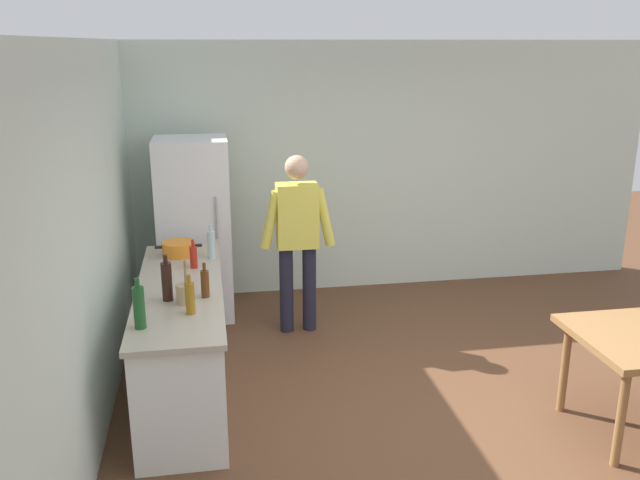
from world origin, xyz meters
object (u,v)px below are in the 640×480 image
(bottle_wine_dark, at_px, (167,281))
(bottle_water_clear, at_px, (211,244))
(bottle_beer_brown, at_px, (205,283))
(bottle_oil_amber, at_px, (190,298))
(cooking_pot, at_px, (179,249))
(utensil_jar, at_px, (184,293))
(person, at_px, (297,233))
(bottle_wine_green, at_px, (139,307))
(bottle_sauce_red, at_px, (194,257))
(refrigerator, at_px, (194,230))

(bottle_wine_dark, distance_m, bottle_water_clear, 0.98)
(bottle_beer_brown, bearing_deg, bottle_oil_amber, -109.04)
(cooking_pot, distance_m, utensil_jar, 1.15)
(person, xyz_separation_m, bottle_wine_green, (-1.27, -1.79, 0.07))
(utensil_jar, xyz_separation_m, bottle_beer_brown, (0.15, 0.10, 0.03))
(person, distance_m, bottle_wine_dark, 1.74)
(bottle_sauce_red, bearing_deg, cooking_pot, 109.80)
(bottle_beer_brown, bearing_deg, bottle_wine_dark, -176.25)
(utensil_jar, relative_size, bottle_oil_amber, 1.14)
(bottle_sauce_red, bearing_deg, bottle_oil_amber, -90.81)
(bottle_wine_green, bearing_deg, utensil_jar, 54.89)
(person, bearing_deg, cooking_pot, -166.28)
(bottle_beer_brown, distance_m, bottle_sauce_red, 0.68)
(utensil_jar, relative_size, bottle_wine_green, 0.94)
(refrigerator, distance_m, bottle_beer_brown, 1.87)
(utensil_jar, height_order, bottle_oil_amber, utensil_jar)
(person, bearing_deg, utensil_jar, -125.51)
(bottle_wine_green, relative_size, bottle_wine_dark, 1.00)
(bottle_water_clear, bearing_deg, utensil_jar, -101.65)
(bottle_wine_green, height_order, bottle_wine_dark, same)
(bottle_wine_green, bearing_deg, bottle_water_clear, 71.06)
(bottle_wine_green, bearing_deg, refrigerator, 82.15)
(bottle_wine_dark, xyz_separation_m, bottle_water_clear, (0.33, 0.93, -0.02))
(utensil_jar, xyz_separation_m, bottle_wine_green, (-0.27, -0.38, 0.07))
(person, relative_size, bottle_wine_dark, 5.00)
(utensil_jar, distance_m, bottle_wine_green, 0.47)
(bottle_oil_amber, distance_m, bottle_wine_green, 0.37)
(person, height_order, utensil_jar, person)
(refrigerator, height_order, person, refrigerator)
(refrigerator, relative_size, bottle_wine_green, 5.29)
(person, height_order, bottle_oil_amber, person)
(bottle_wine_dark, bearing_deg, cooking_pot, 87.54)
(bottle_oil_amber, bearing_deg, bottle_beer_brown, 70.96)
(person, height_order, bottle_water_clear, person)
(bottle_beer_brown, relative_size, bottle_sauce_red, 1.08)
(utensil_jar, relative_size, bottle_wine_dark, 0.94)
(bottle_oil_amber, height_order, bottle_beer_brown, bottle_oil_amber)
(bottle_oil_amber, xyz_separation_m, bottle_wine_dark, (-0.16, 0.28, 0.03))
(bottle_oil_amber, xyz_separation_m, bottle_water_clear, (0.16, 1.21, 0.01))
(refrigerator, height_order, bottle_wine_green, refrigerator)
(bottle_water_clear, bearing_deg, bottle_oil_amber, -97.63)
(utensil_jar, bearing_deg, cooking_pot, 93.59)
(bottle_water_clear, bearing_deg, person, 26.54)
(refrigerator, xyz_separation_m, utensil_jar, (-0.05, -1.96, 0.08))
(cooking_pot, xyz_separation_m, bottle_oil_amber, (0.12, -1.34, 0.06))
(bottle_sauce_red, bearing_deg, bottle_beer_brown, -82.59)
(refrigerator, bearing_deg, bottle_water_clear, -80.73)
(bottle_oil_amber, bearing_deg, bottle_sauce_red, 89.19)
(bottle_wine_dark, bearing_deg, bottle_beer_brown, 3.75)
(bottle_wine_dark, relative_size, bottle_sauce_red, 1.42)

